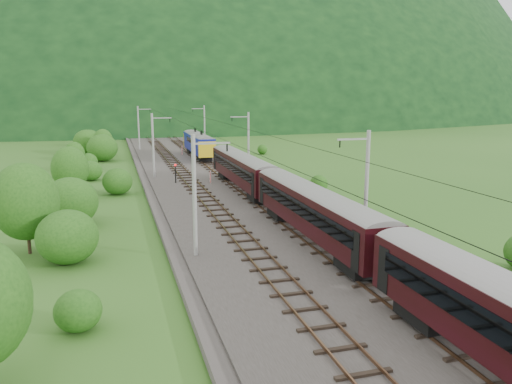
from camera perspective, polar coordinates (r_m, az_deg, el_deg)
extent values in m
plane|color=#2C5A1C|center=(35.14, 3.23, -6.77)|extent=(600.00, 600.00, 0.00)
cube|color=#38332D|center=(44.28, -1.06, -2.70)|extent=(14.00, 220.00, 0.30)
cube|color=brown|center=(43.52, -5.04, -2.53)|extent=(0.08, 220.00, 0.15)
cube|color=brown|center=(43.81, -3.19, -2.41)|extent=(0.08, 220.00, 0.15)
cube|color=black|center=(43.69, -4.11, -2.65)|extent=(2.40, 220.00, 0.12)
cube|color=brown|center=(44.65, 1.02, -2.13)|extent=(0.08, 220.00, 0.15)
cube|color=brown|center=(45.09, 2.76, -2.01)|extent=(0.08, 220.00, 0.15)
cube|color=black|center=(44.90, 1.89, -2.24)|extent=(2.40, 220.00, 0.12)
cylinder|color=gray|center=(32.54, -7.04, -0.48)|extent=(0.28, 0.28, 8.00)
cube|color=gray|center=(32.23, -5.08, 5.57)|extent=(2.40, 0.12, 0.12)
cylinder|color=black|center=(32.46, -3.33, 5.10)|extent=(0.10, 0.10, 0.50)
cylinder|color=gray|center=(64.00, -11.68, 5.23)|extent=(0.28, 0.28, 8.00)
cube|color=gray|center=(63.84, -10.72, 8.31)|extent=(2.40, 0.12, 0.12)
cylinder|color=black|center=(63.96, -9.81, 8.08)|extent=(0.10, 0.10, 0.50)
cylinder|color=gray|center=(95.82, -13.27, 7.16)|extent=(0.28, 0.28, 8.00)
cube|color=gray|center=(95.71, -12.64, 9.22)|extent=(2.40, 0.12, 0.12)
cylinder|color=black|center=(95.79, -12.03, 9.07)|extent=(0.10, 0.10, 0.50)
cylinder|color=gray|center=(127.73, -14.07, 8.12)|extent=(0.28, 0.28, 8.00)
cube|color=gray|center=(127.65, -13.60, 9.67)|extent=(2.40, 0.12, 0.12)
cylinder|color=black|center=(127.71, -13.14, 9.56)|extent=(0.10, 0.10, 0.50)
cylinder|color=gray|center=(159.68, -14.55, 8.70)|extent=(0.28, 0.28, 8.00)
cube|color=gray|center=(159.61, -14.18, 9.94)|extent=(2.40, 0.12, 0.12)
cylinder|color=black|center=(159.66, -13.81, 9.85)|extent=(0.10, 0.10, 0.50)
cylinder|color=gray|center=(36.55, 12.51, 0.65)|extent=(0.28, 0.28, 8.00)
cube|color=gray|center=(35.52, 11.04, 5.94)|extent=(2.40, 0.12, 0.12)
cylinder|color=black|center=(35.11, 9.56, 5.44)|extent=(0.10, 0.10, 0.50)
cylinder|color=gray|center=(66.13, -0.87, 5.66)|extent=(0.28, 0.28, 8.00)
cube|color=gray|center=(65.57, -1.90, 8.58)|extent=(2.40, 0.12, 0.12)
cylinder|color=black|center=(65.35, -2.76, 8.30)|extent=(0.10, 0.10, 0.50)
cylinder|color=gray|center=(97.26, -5.90, 7.46)|extent=(0.28, 0.28, 8.00)
cube|color=gray|center=(96.87, -6.65, 9.44)|extent=(2.40, 0.12, 0.12)
cylinder|color=black|center=(96.72, -7.24, 9.24)|extent=(0.10, 0.10, 0.50)
cylinder|color=gray|center=(128.81, -8.50, 8.36)|extent=(0.28, 0.28, 8.00)
cube|color=gray|center=(128.52, -9.08, 9.85)|extent=(2.40, 0.12, 0.12)
cylinder|color=black|center=(128.41, -9.52, 9.70)|extent=(0.10, 0.10, 0.50)
cylinder|color=gray|center=(160.54, -10.07, 8.90)|extent=(0.28, 0.28, 8.00)
cube|color=gray|center=(160.31, -10.55, 10.09)|extent=(2.40, 0.12, 0.12)
cylinder|color=black|center=(160.22, -10.91, 9.97)|extent=(0.10, 0.10, 0.50)
cylinder|color=black|center=(42.55, -4.24, 6.19)|extent=(0.03, 198.00, 0.03)
cylinder|color=black|center=(43.80, 1.95, 6.36)|extent=(0.03, 198.00, 0.03)
ellipsoid|color=black|center=(291.88, -14.15, 8.96)|extent=(504.00, 360.00, 244.00)
cube|color=black|center=(24.90, 19.08, -12.93)|extent=(1.94, 2.82, 0.79)
cube|color=black|center=(35.62, 6.70, -2.10)|extent=(2.55, 19.37, 2.64)
cylinder|color=gray|center=(35.36, 6.75, -0.23)|extent=(2.55, 19.27, 2.55)
cube|color=black|center=(35.07, 4.76, -1.74)|extent=(0.05, 17.05, 1.01)
cube|color=black|center=(36.06, 8.62, -1.46)|extent=(0.05, 17.05, 1.01)
cube|color=black|center=(30.23, 11.65, -8.14)|extent=(1.94, 2.82, 0.79)
cube|color=black|center=(42.17, 3.08, -2.30)|extent=(1.94, 2.82, 0.79)
cube|color=black|center=(54.57, -1.59, 2.70)|extent=(2.55, 19.37, 2.64)
cylinder|color=gray|center=(54.40, -1.59, 3.94)|extent=(2.55, 19.27, 2.55)
cube|color=black|center=(54.21, -2.92, 2.97)|extent=(0.05, 17.05, 1.01)
cube|color=black|center=(54.86, -0.28, 3.09)|extent=(0.05, 17.05, 1.01)
cube|color=black|center=(48.45, 0.45, -0.47)|extent=(1.94, 2.82, 0.79)
cube|color=black|center=(61.34, -3.18, 2.04)|extent=(1.94, 2.82, 0.79)
cube|color=navy|center=(82.01, -6.60, 5.57)|extent=(2.55, 15.85, 2.64)
cylinder|color=gray|center=(81.90, -6.62, 6.40)|extent=(2.55, 15.77, 2.55)
cube|color=black|center=(81.78, -7.51, 5.76)|extent=(0.05, 13.95, 1.01)
cube|color=black|center=(82.21, -5.71, 5.83)|extent=(0.05, 13.95, 1.01)
cube|color=black|center=(76.78, -5.87, 3.90)|extent=(1.94, 2.82, 0.79)
cube|color=black|center=(87.64, -7.19, 4.80)|extent=(1.94, 2.82, 0.79)
cube|color=gold|center=(89.62, -7.43, 5.93)|extent=(2.60, 0.50, 2.38)
cube|color=gold|center=(74.47, -5.59, 4.87)|extent=(2.60, 0.50, 2.38)
cube|color=black|center=(84.80, -6.97, 6.98)|extent=(0.08, 1.60, 0.79)
cylinder|color=red|center=(59.12, -5.23, 1.68)|extent=(0.15, 0.15, 1.39)
cylinder|color=red|center=(86.66, -8.45, 4.76)|extent=(0.16, 0.16, 1.53)
cylinder|color=black|center=(59.80, -9.18, 2.03)|extent=(0.15, 0.15, 2.07)
sphere|color=red|center=(59.63, -9.21, 3.06)|extent=(0.25, 0.25, 0.25)
ellipsoid|color=#1E4C14|center=(25.16, -19.68, -12.65)|extent=(2.20, 2.20, 1.98)
ellipsoid|color=#1E4C14|center=(34.44, -20.76, -4.82)|extent=(3.94, 3.94, 3.54)
ellipsoid|color=#1E4C14|center=(43.74, -20.49, -1.08)|extent=(4.53, 4.53, 4.08)
ellipsoid|color=#1E4C14|center=(55.73, -15.56, 1.17)|extent=(3.20, 3.20, 2.88)
ellipsoid|color=#1E4C14|center=(65.52, -18.34, 2.32)|extent=(2.74, 2.74, 2.47)
ellipsoid|color=#1E4C14|center=(74.29, -18.66, 3.30)|extent=(2.70, 2.70, 2.43)
ellipsoid|color=#1E4C14|center=(83.02, -17.16, 4.85)|extent=(4.80, 4.80, 4.32)
ellipsoid|color=#1E4C14|center=(94.18, -18.74, 5.47)|extent=(4.77, 4.77, 4.29)
ellipsoid|color=#1E4C14|center=(106.98, -18.46, 5.88)|extent=(3.71, 3.71, 3.34)
ellipsoid|color=#1E4C14|center=(115.26, -17.19, 5.95)|extent=(2.09, 2.09, 1.89)
ellipsoid|color=#1E4C14|center=(126.82, -17.02, 6.72)|extent=(3.58, 3.58, 3.22)
cylinder|color=black|center=(37.48, -24.62, -3.92)|extent=(0.24, 0.24, 3.44)
ellipsoid|color=#1E4C14|center=(37.05, -24.87, -0.99)|extent=(4.42, 4.42, 5.30)
cylinder|color=black|center=(55.28, -20.37, 0.83)|extent=(0.24, 0.24, 2.94)
ellipsoid|color=#1E4C14|center=(55.02, -20.49, 2.55)|extent=(3.79, 3.79, 4.54)
cylinder|color=black|center=(74.10, -19.98, 3.11)|extent=(0.24, 0.24, 2.23)
ellipsoid|color=#1E4C14|center=(73.95, -20.04, 4.09)|extent=(2.87, 2.87, 3.44)
cylinder|color=black|center=(89.05, -17.03, 4.70)|extent=(0.24, 0.24, 2.56)
ellipsoid|color=#1E4C14|center=(88.91, -17.09, 5.64)|extent=(3.29, 3.29, 3.95)
ellipsoid|color=#1E4C14|center=(55.21, 7.19, 0.83)|extent=(1.98, 1.98, 1.78)
ellipsoid|color=#1E4C14|center=(88.51, 0.73, 4.85)|extent=(1.76, 1.76, 1.59)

